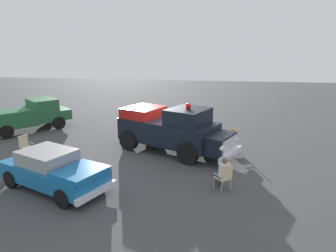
{
  "coord_description": "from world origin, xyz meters",
  "views": [
    {
      "loc": [
        2.55,
        -15.33,
        5.41
      ],
      "look_at": [
        0.4,
        -0.25,
        1.31
      ],
      "focal_mm": 33.66,
      "sensor_mm": 36.0,
      "label": 1
    }
  ],
  "objects": [
    {
      "name": "traffic_cone",
      "position": [
        -2.3,
        0.92,
        0.31
      ],
      "size": [
        0.4,
        0.4,
        0.64
      ],
      "color": "orange",
      "rests_on": "ground"
    },
    {
      "name": "lawn_chair_by_car",
      "position": [
        -6.37,
        -1.95,
        0.59
      ],
      "size": [
        0.66,
        0.66,
        1.02
      ],
      "color": "#B7BABF",
      "rests_on": "ground"
    },
    {
      "name": "lawn_chair_near_truck",
      "position": [
        3.12,
        -4.34,
        0.59
      ],
      "size": [
        0.69,
        0.69,
        1.02
      ],
      "color": "#B7BABF",
      "rests_on": "ground"
    },
    {
      "name": "vintage_fire_truck",
      "position": [
        0.61,
        -0.35,
        1.2
      ],
      "size": [
        6.3,
        4.55,
        2.59
      ],
      "color": "black",
      "rests_on": "ground"
    },
    {
      "name": "lawn_chair_spare",
      "position": [
        3.63,
        0.65,
        0.59
      ],
      "size": [
        0.63,
        0.63,
        1.02
      ],
      "color": "#B7BABF",
      "rests_on": "ground"
    },
    {
      "name": "ground_plane",
      "position": [
        0.0,
        0.0,
        0.0
      ],
      "size": [
        60.0,
        60.0,
        0.0
      ],
      "primitive_type": "plane",
      "color": "#424244"
    },
    {
      "name": "classic_hot_rod",
      "position": [
        -3.23,
        -5.06,
        0.75
      ],
      "size": [
        4.74,
        3.43,
        1.46
      ],
      "color": "black",
      "rests_on": "ground"
    },
    {
      "name": "spectator_seated",
      "position": [
        3.04,
        -4.24,
        0.7
      ],
      "size": [
        0.62,
        0.65,
        1.29
      ],
      "color": "#383842",
      "rests_on": "ground"
    },
    {
      "name": "parked_pickup",
      "position": [
        -8.71,
        2.32,
        0.99
      ],
      "size": [
        4.49,
        4.81,
        1.9
      ],
      "color": "black",
      "rests_on": "ground"
    }
  ]
}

